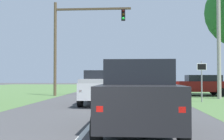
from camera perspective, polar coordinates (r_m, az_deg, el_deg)
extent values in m
plane|color=#424244|center=(14.46, -1.30, -7.62)|extent=(120.00, 120.00, 0.00)
cube|color=black|center=(8.07, 5.41, -6.36)|extent=(2.03, 4.98, 1.00)
cube|color=black|center=(8.29, 5.37, -0.60)|extent=(1.78, 3.09, 0.63)
cube|color=red|center=(5.67, -2.51, -7.93)|extent=(0.14, 0.06, 0.12)
cube|color=red|center=(5.71, 14.09, -7.84)|extent=(0.14, 0.06, 0.12)
cylinder|color=black|center=(9.69, -0.67, -8.52)|extent=(0.25, 0.72, 0.72)
cylinder|color=black|center=(9.71, 11.20, -8.47)|extent=(0.25, 0.72, 0.72)
cylinder|color=black|center=(6.67, -3.10, -11.73)|extent=(0.25, 0.72, 0.72)
cylinder|color=black|center=(6.71, 14.33, -11.63)|extent=(0.25, 0.72, 0.72)
cube|color=silver|center=(16.17, -2.11, -4.04)|extent=(1.98, 5.33, 0.85)
cube|color=black|center=(15.89, -2.20, -1.34)|extent=(1.71, 2.03, 0.67)
cube|color=#B8B8B8|center=(14.52, -2.74, -2.26)|extent=(1.85, 2.03, 0.20)
cube|color=red|center=(13.68, -6.48, -4.32)|extent=(0.14, 0.06, 0.12)
cube|color=red|center=(13.50, 0.16, -4.37)|extent=(0.14, 0.06, 0.12)
cylinder|color=black|center=(17.94, -4.69, -5.14)|extent=(0.24, 0.80, 0.80)
cylinder|color=black|center=(17.78, 1.50, -5.18)|extent=(0.24, 0.80, 0.80)
cylinder|color=black|center=(14.70, -6.50, -5.94)|extent=(0.24, 0.80, 0.80)
cylinder|color=black|center=(14.50, 1.07, -6.02)|extent=(0.24, 0.80, 0.80)
cylinder|color=brown|center=(23.84, -11.52, 4.23)|extent=(0.24, 0.24, 7.81)
cube|color=#4C3D2B|center=(23.76, -3.94, 12.31)|extent=(6.32, 0.16, 0.16)
cube|color=black|center=(23.43, 2.32, 11.12)|extent=(0.32, 0.28, 0.90)
sphere|color=black|center=(23.36, 2.31, 11.92)|extent=(0.22, 0.22, 0.22)
sphere|color=black|center=(23.29, 2.31, 11.20)|extent=(0.22, 0.22, 0.22)
sphere|color=#1ED83F|center=(23.22, 2.31, 10.48)|extent=(0.22, 0.22, 0.22)
cylinder|color=gray|center=(18.42, 17.83, -2.25)|extent=(0.08, 0.08, 2.55)
cube|color=white|center=(18.40, 17.83, 0.63)|extent=(0.60, 0.03, 0.44)
cube|color=black|center=(18.38, 17.84, 0.63)|extent=(0.52, 0.01, 0.36)
cube|color=maroon|center=(24.92, 17.57, -3.19)|extent=(4.63, 2.05, 0.86)
cube|color=black|center=(24.97, 18.07, -1.59)|extent=(2.79, 1.77, 0.53)
cube|color=red|center=(25.22, 12.12, -3.11)|extent=(0.06, 0.14, 0.12)
cube|color=red|center=(23.65, 12.76, -3.22)|extent=(0.06, 0.14, 0.12)
cylinder|color=black|center=(26.27, 20.03, -4.02)|extent=(0.69, 0.25, 0.68)
cylinder|color=black|center=(24.42, 21.40, -4.21)|extent=(0.69, 0.25, 0.68)
cylinder|color=black|center=(25.56, 13.93, -4.14)|extent=(0.69, 0.25, 0.68)
cylinder|color=black|center=(23.66, 14.86, -4.35)|extent=(0.69, 0.25, 0.68)
cylinder|color=#9E998E|center=(21.62, 20.95, 5.94)|extent=(0.28, 0.28, 8.60)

